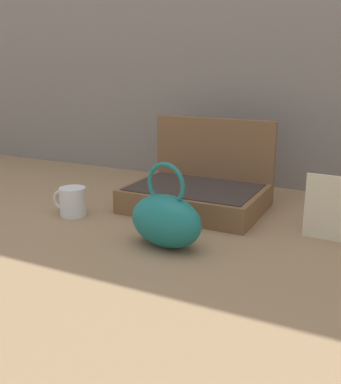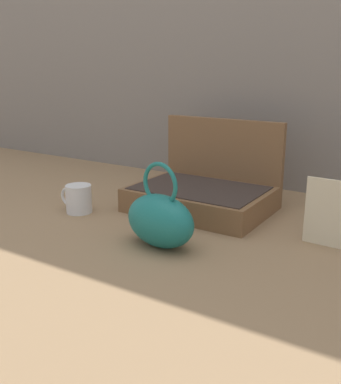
{
  "view_description": "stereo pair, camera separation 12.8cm",
  "coord_description": "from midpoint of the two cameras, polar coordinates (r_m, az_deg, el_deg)",
  "views": [
    {
      "loc": [
        0.55,
        -1.12,
        0.46
      ],
      "look_at": [
        0.0,
        -0.02,
        0.11
      ],
      "focal_mm": 42.06,
      "sensor_mm": 36.0,
      "label": 1
    },
    {
      "loc": [
        0.66,
        -1.06,
        0.46
      ],
      "look_at": [
        0.0,
        -0.02,
        0.11
      ],
      "focal_mm": 42.06,
      "sensor_mm": 36.0,
      "label": 2
    }
  ],
  "objects": [
    {
      "name": "coffee_mug",
      "position": [
        1.44,
        -9.17,
        -0.88
      ],
      "size": [
        0.12,
        0.08,
        0.09
      ],
      "color": "silver",
      "rests_on": "ground_plane"
    },
    {
      "name": "info_card_left",
      "position": [
        1.24,
        21.96,
        -2.51
      ],
      "size": [
        0.11,
        0.01,
        0.18
      ],
      "primitive_type": "cube",
      "rotation": [
        0.0,
        0.0,
        -0.04
      ],
      "color": "beige",
      "rests_on": "ground_plane"
    },
    {
      "name": "open_suitcase",
      "position": [
        1.47,
        6.93,
        0.22
      ],
      "size": [
        0.43,
        0.32,
        0.28
      ],
      "color": "brown",
      "rests_on": "ground_plane"
    },
    {
      "name": "ground_plane",
      "position": [
        1.33,
        3.2,
        -4.21
      ],
      "size": [
        6.0,
        6.0,
        0.0
      ],
      "primitive_type": "plane",
      "color": "#8C6D4C"
    },
    {
      "name": "teal_pouch_handbag",
      "position": [
        1.15,
        1.86,
        -3.54
      ],
      "size": [
        0.22,
        0.15,
        0.22
      ],
      "color": "#196B66",
      "rests_on": "ground_plane"
    }
  ]
}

